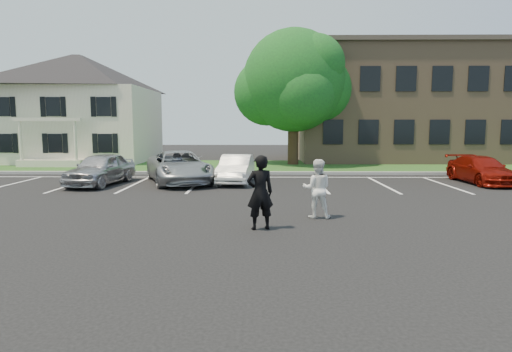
{
  "coord_description": "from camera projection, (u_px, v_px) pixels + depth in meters",
  "views": [
    {
      "loc": [
        0.17,
        -11.06,
        2.72
      ],
      "look_at": [
        0.0,
        1.0,
        1.25
      ],
      "focal_mm": 30.0,
      "sensor_mm": 36.0,
      "label": 1
    }
  ],
  "objects": [
    {
      "name": "ground_plane",
      "position": [
        255.0,
        227.0,
        11.3
      ],
      "size": [
        90.0,
        90.0,
        0.0
      ],
      "primitive_type": "plane",
      "color": "black",
      "rests_on": "ground"
    },
    {
      "name": "office_building",
      "position": [
        444.0,
        105.0,
        32.44
      ],
      "size": [
        22.4,
        10.4,
        8.3
      ],
      "color": "#8A6F53",
      "rests_on": "ground"
    },
    {
      "name": "house",
      "position": [
        80.0,
        108.0,
        30.85
      ],
      "size": [
        10.3,
        9.22,
        7.6
      ],
      "color": "beige",
      "rests_on": "ground"
    },
    {
      "name": "car_silver_west",
      "position": [
        101.0,
        169.0,
        19.15
      ],
      "size": [
        2.29,
        4.42,
        1.44
      ],
      "primitive_type": "imported",
      "rotation": [
        0.0,
        0.0,
        -0.14
      ],
      "color": "#AAAAAF",
      "rests_on": "ground"
    },
    {
      "name": "stall_lines",
      "position": [
        288.0,
        182.0,
        20.17
      ],
      "size": [
        34.0,
        5.36,
        0.01
      ],
      "color": "silver",
      "rests_on": "ground"
    },
    {
      "name": "man_black_suit",
      "position": [
        260.0,
        193.0,
        10.99
      ],
      "size": [
        0.8,
        0.64,
        1.94
      ],
      "primitive_type": "imported",
      "rotation": [
        0.0,
        0.0,
        3.41
      ],
      "color": "black",
      "rests_on": "ground"
    },
    {
      "name": "man_white_shirt",
      "position": [
        317.0,
        189.0,
        12.36
      ],
      "size": [
        0.9,
        0.73,
        1.72
      ],
      "primitive_type": "imported",
      "rotation": [
        0.0,
        0.0,
        3.04
      ],
      "color": "white",
      "rests_on": "ground"
    },
    {
      "name": "car_silver_minivan",
      "position": [
        179.0,
        167.0,
        19.81
      ],
      "size": [
        4.19,
        5.83,
        1.48
      ],
      "primitive_type": "imported",
      "rotation": [
        0.0,
        0.0,
        0.37
      ],
      "color": "#A6A8AD",
      "rests_on": "ground"
    },
    {
      "name": "curb",
      "position": [
        259.0,
        173.0,
        23.21
      ],
      "size": [
        40.0,
        0.3,
        0.15
      ],
      "primitive_type": "cube",
      "color": "gray",
      "rests_on": "ground"
    },
    {
      "name": "tree",
      "position": [
        295.0,
        83.0,
        27.72
      ],
      "size": [
        7.8,
        7.2,
        8.8
      ],
      "color": "black",
      "rests_on": "ground"
    },
    {
      "name": "grass_strip",
      "position": [
        259.0,
        166.0,
        27.18
      ],
      "size": [
        44.0,
        8.0,
        0.08
      ],
      "primitive_type": "cube",
      "color": "#294819",
      "rests_on": "ground"
    },
    {
      "name": "car_white_sedan",
      "position": [
        236.0,
        169.0,
        19.84
      ],
      "size": [
        1.65,
        4.01,
        1.29
      ],
      "primitive_type": "imported",
      "rotation": [
        0.0,
        0.0,
        -0.07
      ],
      "color": "white",
      "rests_on": "ground"
    },
    {
      "name": "car_red_compact",
      "position": [
        481.0,
        170.0,
        19.68
      ],
      "size": [
        1.89,
        4.32,
        1.23
      ],
      "primitive_type": "imported",
      "rotation": [
        0.0,
        0.0,
        0.04
      ],
      "color": "maroon",
      "rests_on": "ground"
    }
  ]
}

